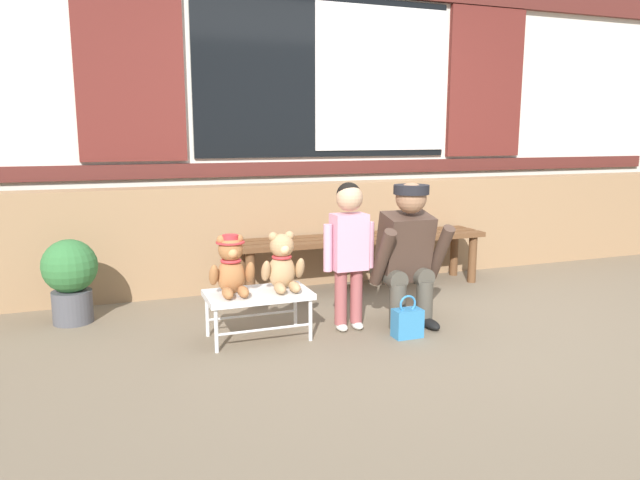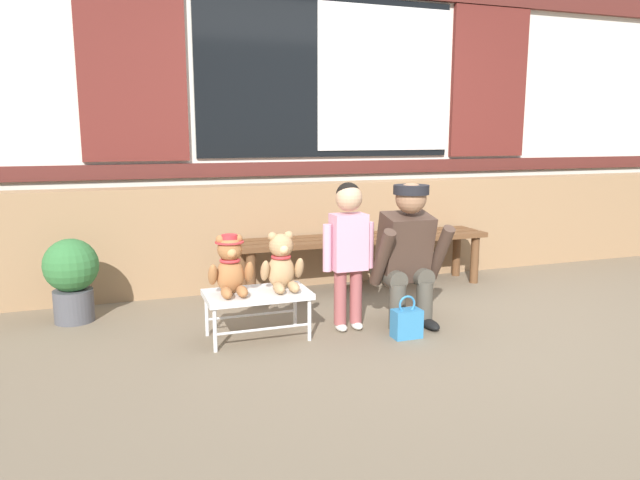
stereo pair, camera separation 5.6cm
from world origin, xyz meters
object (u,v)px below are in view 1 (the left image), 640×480
(teddy_bear_with_hat, at_px, (231,266))
(adult_crouching, at_px, (408,253))
(small_display_bench, at_px, (258,297))
(child_standing, at_px, (349,240))
(teddy_bear_plain, at_px, (282,264))
(potted_plant, at_px, (70,276))
(handbag_on_ground, at_px, (407,322))
(wooden_bench_long, at_px, (362,244))

(teddy_bear_with_hat, bearing_deg, adult_crouching, -2.19)
(small_display_bench, relative_size, child_standing, 0.67)
(teddy_bear_with_hat, bearing_deg, teddy_bear_plain, -0.13)
(teddy_bear_with_hat, relative_size, potted_plant, 0.64)
(handbag_on_ground, bearing_deg, adult_crouching, 62.88)
(small_display_bench, xyz_separation_m, teddy_bear_plain, (0.16, 0.00, 0.20))
(teddy_bear_with_hat, height_order, adult_crouching, adult_crouching)
(teddy_bear_with_hat, xyz_separation_m, adult_crouching, (1.17, -0.04, 0.01))
(small_display_bench, xyz_separation_m, handbag_on_ground, (0.88, -0.30, -0.17))
(wooden_bench_long, height_order, child_standing, child_standing)
(teddy_bear_plain, distance_m, child_standing, 0.45)
(adult_crouching, bearing_deg, handbag_on_ground, -117.12)
(child_standing, height_order, potted_plant, child_standing)
(wooden_bench_long, bearing_deg, teddy_bear_with_hat, -145.22)
(teddy_bear_plain, distance_m, potted_plant, 1.47)
(handbag_on_ground, xyz_separation_m, potted_plant, (-1.97, 1.05, 0.23))
(small_display_bench, height_order, potted_plant, potted_plant)
(teddy_bear_plain, xyz_separation_m, potted_plant, (-1.25, 0.74, -0.14))
(child_standing, xyz_separation_m, adult_crouching, (0.42, -0.01, -0.11))
(teddy_bear_plain, height_order, child_standing, child_standing)
(teddy_bear_plain, distance_m, handbag_on_ground, 0.86)
(wooden_bench_long, bearing_deg, child_standing, -119.27)
(potted_plant, bearing_deg, handbag_on_ground, -27.94)
(child_standing, relative_size, potted_plant, 1.68)
(wooden_bench_long, relative_size, potted_plant, 3.68)
(adult_crouching, bearing_deg, small_display_bench, 177.59)
(teddy_bear_with_hat, xyz_separation_m, child_standing, (0.76, -0.03, 0.12))
(wooden_bench_long, bearing_deg, teddy_bear_plain, -137.06)
(handbag_on_ground, bearing_deg, small_display_bench, 161.11)
(wooden_bench_long, height_order, teddy_bear_plain, teddy_bear_plain)
(wooden_bench_long, distance_m, small_display_bench, 1.42)
(small_display_bench, height_order, teddy_bear_plain, teddy_bear_plain)
(teddy_bear_plain, bearing_deg, child_standing, -3.83)
(handbag_on_ground, height_order, potted_plant, potted_plant)
(teddy_bear_with_hat, bearing_deg, potted_plant, 141.48)
(teddy_bear_plain, height_order, handbag_on_ground, teddy_bear_plain)
(teddy_bear_with_hat, height_order, teddy_bear_plain, same)
(potted_plant, bearing_deg, child_standing, -24.60)
(teddy_bear_with_hat, relative_size, child_standing, 0.38)
(child_standing, bearing_deg, small_display_bench, 177.34)
(teddy_bear_with_hat, relative_size, adult_crouching, 0.38)
(wooden_bench_long, distance_m, potted_plant, 2.20)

